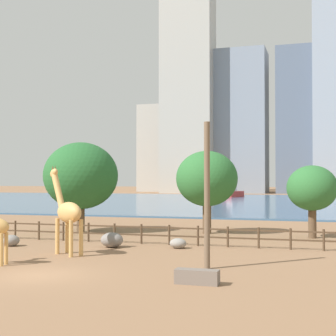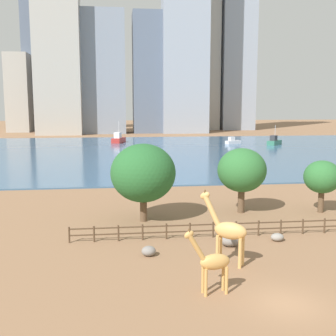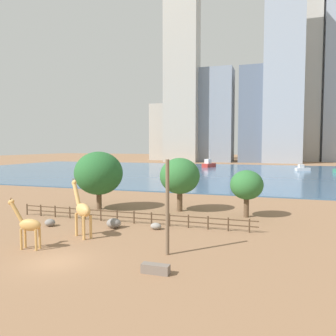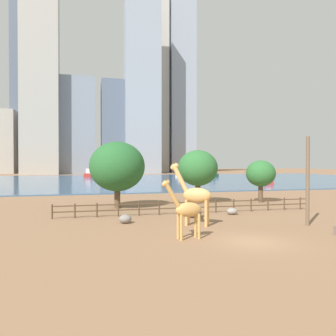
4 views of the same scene
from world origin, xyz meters
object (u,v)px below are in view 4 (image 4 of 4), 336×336
object	(u,v)px
boulder_near_fence	(125,219)
tree_right_tall	(117,167)
giraffe_tall	(186,210)
tree_left_large	(261,174)
boat_barge	(90,174)
utility_pole	(308,181)
tree_center_broad	(198,168)
boat_sailboat	(268,181)
boulder_by_pole	(194,212)
boulder_small	(232,211)
boat_tug	(181,175)
giraffe_companion	(195,195)
boat_ferry	(213,175)

from	to	relation	value
boulder_near_fence	tree_right_tall	size ratio (longest dim) A/B	0.14
giraffe_tall	tree_right_tall	xyz separation A→B (m)	(-2.96, 15.86, 2.65)
boulder_near_fence	tree_left_large	size ratio (longest dim) A/B	0.20
boat_barge	tree_right_tall	bearing A→B (deg)	-162.08
utility_pole	tree_right_tall	world-z (taller)	tree_right_tall
tree_center_broad	boat_sailboat	size ratio (longest dim) A/B	1.31
boulder_by_pole	tree_center_broad	distance (m)	11.33
boulder_small	tree_center_broad	xyz separation A→B (m)	(-0.27, 9.19, 4.01)
boulder_small	tree_left_large	size ratio (longest dim) A/B	0.20
giraffe_tall	boat_sailboat	distance (m)	57.65
boulder_near_fence	tree_center_broad	bearing A→B (deg)	47.83
boulder_by_pole	boat_barge	world-z (taller)	boat_barge
boat_sailboat	boulder_small	bearing A→B (deg)	-10.94
boulder_by_pole	boat_tug	world-z (taller)	boat_tug
tree_center_broad	boat_barge	xyz separation A→B (m)	(-12.04, 80.01, -3.11)
giraffe_companion	tree_center_broad	size ratio (longest dim) A/B	0.78
boulder_by_pole	tree_left_large	world-z (taller)	tree_left_large
giraffe_companion	utility_pole	bearing A→B (deg)	-161.27
boat_ferry	tree_right_tall	bearing A→B (deg)	-168.28
giraffe_companion	boulder_near_fence	world-z (taller)	giraffe_companion
boat_ferry	boat_sailboat	xyz separation A→B (m)	(-2.59, -39.76, -0.16)
boat_ferry	boat_barge	distance (m)	43.27
giraffe_tall	tree_right_tall	size ratio (longest dim) A/B	0.55
utility_pole	boat_ferry	xyz separation A→B (m)	(26.00, 84.12, -2.45)
boat_ferry	boat_barge	bearing A→B (deg)	115.47
boulder_near_fence	tree_left_large	distance (m)	21.31
boulder_by_pole	boat_sailboat	size ratio (longest dim) A/B	0.29
boat_ferry	boulder_near_fence	bearing A→B (deg)	-165.47
boulder_by_pole	boulder_small	size ratio (longest dim) A/B	1.36
boat_tug	giraffe_companion	bearing A→B (deg)	-131.30
giraffe_companion	tree_center_broad	world-z (taller)	tree_center_broad
boulder_by_pole	tree_right_tall	distance (m)	10.84
boulder_near_fence	tree_right_tall	distance (m)	10.19
boulder_small	boulder_near_fence	bearing A→B (deg)	-168.61
giraffe_companion	boulder_small	bearing A→B (deg)	-107.29
utility_pole	tree_right_tall	distance (m)	19.40
boulder_by_pole	tree_center_broad	size ratio (longest dim) A/B	0.22
boulder_by_pole	tree_left_large	xyz separation A→B (m)	(11.92, 9.03, 3.15)
utility_pole	boat_sailboat	size ratio (longest dim) A/B	1.41
giraffe_tall	boat_barge	xyz separation A→B (m)	(-4.98, 97.91, -0.71)
boat_ferry	boat_tug	world-z (taller)	boat_ferry
utility_pole	boulder_small	world-z (taller)	utility_pole
boulder_by_pole	utility_pole	bearing A→B (deg)	-38.07
tree_left_large	boat_tug	bearing A→B (deg)	81.32
boat_tug	tree_right_tall	bearing A→B (deg)	-137.03
giraffe_companion	boat_ferry	xyz separation A→B (m)	(34.65, 81.90, -1.34)
boat_ferry	boat_sailboat	bearing A→B (deg)	-142.61
giraffe_tall	tree_center_broad	distance (m)	19.39
giraffe_tall	boulder_by_pole	bearing A→B (deg)	-119.73
boat_ferry	utility_pole	bearing A→B (deg)	-156.06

